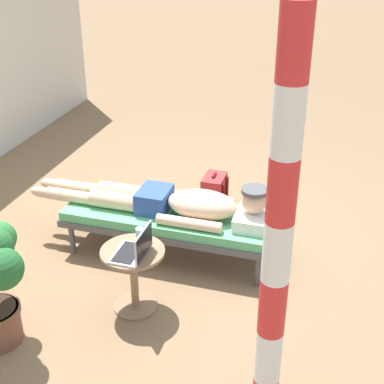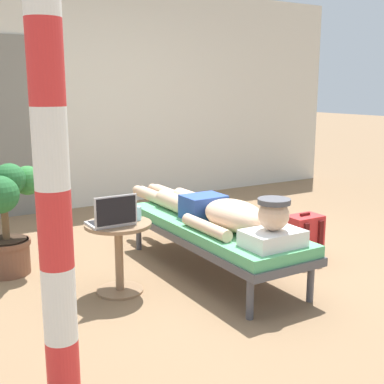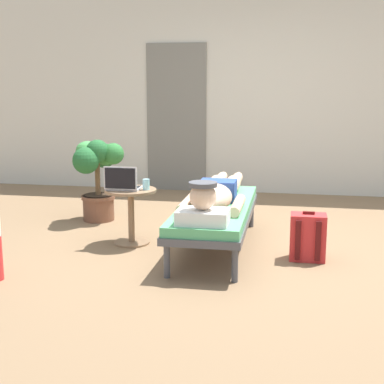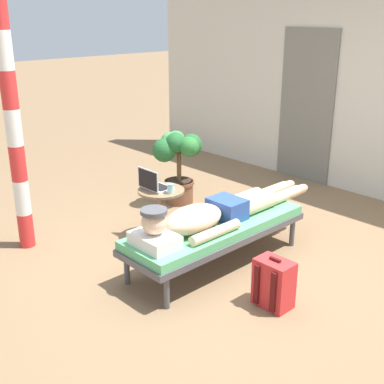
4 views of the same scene
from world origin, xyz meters
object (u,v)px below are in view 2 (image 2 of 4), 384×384
object	(u,v)px
person_reclining	(217,211)
potted_plant	(4,204)
backpack	(303,238)
porch_post	(50,149)
side_table	(119,245)
laptop	(113,217)
drink_glass	(137,213)
lounge_chair	(213,231)

from	to	relation	value
person_reclining	potted_plant	distance (m)	1.67
backpack	porch_post	size ratio (longest dim) A/B	0.17
person_reclining	porch_post	size ratio (longest dim) A/B	0.89
side_table	laptop	size ratio (longest dim) A/B	1.69
side_table	laptop	bearing A→B (deg)	-139.48
porch_post	person_reclining	bearing A→B (deg)	34.17
person_reclining	porch_post	distance (m)	2.02
person_reclining	drink_glass	size ratio (longest dim) A/B	21.49
potted_plant	porch_post	bearing A→B (deg)	-94.23
laptop	backpack	distance (m)	1.73
drink_glass	potted_plant	world-z (taller)	potted_plant
lounge_chair	potted_plant	world-z (taller)	potted_plant
backpack	porch_post	bearing A→B (deg)	-158.38
side_table	laptop	distance (m)	0.24
drink_glass	backpack	xyz separation A→B (m)	(1.47, -0.19, -0.38)
backpack	drink_glass	bearing A→B (deg)	172.68
backpack	potted_plant	xyz separation A→B (m)	(-2.25, 0.99, 0.38)
person_reclining	backpack	size ratio (longest dim) A/B	5.12
lounge_chair	potted_plant	size ratio (longest dim) A/B	2.06
backpack	porch_post	distance (m)	2.77
person_reclining	side_table	distance (m)	0.82
person_reclining	potted_plant	bearing A→B (deg)	148.52
drink_glass	porch_post	bearing A→B (deg)	-128.82
lounge_chair	side_table	distance (m)	0.80
lounge_chair	backpack	size ratio (longest dim) A/B	4.40
lounge_chair	side_table	bearing A→B (deg)	178.91
person_reclining	drink_glass	world-z (taller)	person_reclining
drink_glass	potted_plant	bearing A→B (deg)	133.89
lounge_chair	potted_plant	xyz separation A→B (m)	(-1.42, 0.82, 0.23)
drink_glass	backpack	bearing A→B (deg)	-7.32
lounge_chair	person_reclining	size ratio (longest dim) A/B	0.86
backpack	side_table	bearing A→B (deg)	173.31
side_table	drink_glass	bearing A→B (deg)	-0.47
person_reclining	porch_post	world-z (taller)	porch_post
side_table	backpack	world-z (taller)	side_table
side_table	person_reclining	bearing A→B (deg)	-5.16
lounge_chair	potted_plant	bearing A→B (deg)	150.22
lounge_chair	porch_post	distance (m)	2.12
person_reclining	porch_post	bearing A→B (deg)	-145.83
side_table	laptop	world-z (taller)	laptop
lounge_chair	drink_glass	size ratio (longest dim) A/B	18.47
side_table	drink_glass	distance (m)	0.26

